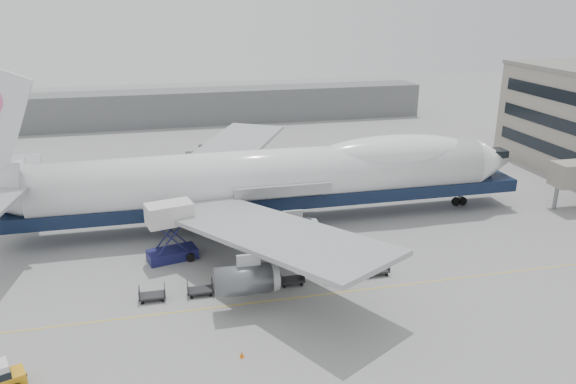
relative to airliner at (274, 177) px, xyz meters
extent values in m
plane|color=gray|center=(-0.64, -12.00, -5.62)|extent=(260.00, 260.00, 0.00)
cube|color=gold|center=(-0.64, -18.00, -5.62)|extent=(60.00, 0.15, 0.01)
cylinder|color=slate|center=(35.36, -4.00, -4.12)|extent=(0.50, 0.50, 3.00)
cube|color=slate|center=(-10.64, 58.00, -2.12)|extent=(110.00, 8.00, 7.00)
cylinder|color=white|center=(-0.64, 0.00, 0.08)|extent=(52.00, 6.40, 6.40)
cube|color=black|center=(0.36, 0.00, -2.48)|extent=(60.00, 5.76, 1.50)
cone|color=white|center=(28.36, 0.00, 0.08)|extent=(6.00, 6.40, 6.40)
ellipsoid|color=white|center=(14.96, 0.00, 1.84)|extent=(20.67, 5.78, 4.56)
cube|color=#9EA0A3|center=(-3.64, -14.28, -0.52)|extent=(20.35, 26.74, 2.26)
cube|color=#9EA0A3|center=(-3.64, 14.28, -0.52)|extent=(20.35, 26.74, 2.26)
cylinder|color=#595B60|center=(-6.64, 19.00, -2.72)|extent=(4.80, 2.60, 2.60)
cylinder|color=#595B60|center=(-0.64, 10.00, -2.72)|extent=(4.80, 2.60, 2.60)
cylinder|color=#595B60|center=(-0.64, -10.00, -2.72)|extent=(4.80, 2.60, 2.60)
cylinder|color=#595B60|center=(-6.64, -19.00, -2.72)|extent=(4.80, 2.60, 2.60)
cylinder|color=slate|center=(24.36, 0.00, -4.37)|extent=(0.36, 0.36, 2.50)
cylinder|color=black|center=(24.36, 0.00, -5.07)|extent=(1.10, 0.45, 1.10)
cylinder|color=slate|center=(-3.64, -3.00, -4.37)|extent=(0.36, 0.36, 2.50)
cylinder|color=black|center=(-3.64, -3.00, -5.07)|extent=(1.10, 0.45, 1.10)
cylinder|color=slate|center=(-3.64, 3.00, -4.37)|extent=(0.36, 0.36, 2.50)
cylinder|color=black|center=(-3.64, 3.00, -5.07)|extent=(1.10, 0.45, 1.10)
cube|color=navy|center=(-12.19, -7.50, -5.09)|extent=(5.30, 3.40, 1.08)
cube|color=silver|center=(-12.19, -7.50, -0.62)|extent=(4.97, 3.50, 2.15)
cube|color=navy|center=(-12.19, -8.58, -2.82)|extent=(3.43, 0.91, 3.86)
cube|color=navy|center=(-12.19, -6.42, -2.82)|extent=(3.43, 0.91, 3.86)
cube|color=slate|center=(-12.19, -5.93, -0.62)|extent=(2.56, 1.68, 0.15)
cylinder|color=black|center=(-13.95, -8.48, -5.18)|extent=(0.88, 0.34, 0.88)
cylinder|color=black|center=(-13.95, -6.52, -5.18)|extent=(0.88, 0.34, 0.88)
cylinder|color=black|center=(-10.43, -8.48, -5.18)|extent=(0.88, 0.34, 0.88)
cylinder|color=black|center=(-10.43, -6.52, -5.18)|extent=(0.88, 0.34, 0.88)
cube|color=orange|center=(-24.25, -25.40, -5.06)|extent=(3.23, 2.46, 1.13)
cylinder|color=black|center=(-23.22, -24.74, -5.27)|extent=(0.72, 0.31, 0.72)
cone|color=orange|center=(-7.84, -25.53, -5.38)|extent=(0.32, 0.32, 0.50)
cube|color=orange|center=(-7.84, -25.53, -5.61)|extent=(0.34, 0.34, 0.03)
cube|color=#2D2D30|center=(-14.25, -15.45, -5.17)|extent=(2.30, 1.35, 0.18)
cube|color=#2D2D30|center=(-15.35, -15.45, -4.77)|extent=(0.08, 1.35, 0.90)
cube|color=#2D2D30|center=(-13.15, -15.45, -4.77)|extent=(0.08, 1.35, 0.90)
cylinder|color=black|center=(-15.10, -16.00, -5.47)|extent=(0.30, 0.12, 0.30)
cylinder|color=black|center=(-15.10, -14.90, -5.47)|extent=(0.30, 0.12, 0.30)
cylinder|color=black|center=(-13.40, -16.00, -5.47)|extent=(0.30, 0.12, 0.30)
cylinder|color=black|center=(-13.40, -14.90, -5.47)|extent=(0.30, 0.12, 0.30)
cube|color=#2D2D30|center=(-10.03, -15.45, -5.17)|extent=(2.30, 1.35, 0.18)
cube|color=#2D2D30|center=(-11.13, -15.45, -4.77)|extent=(0.08, 1.35, 0.90)
cube|color=#2D2D30|center=(-8.93, -15.45, -4.77)|extent=(0.08, 1.35, 0.90)
cylinder|color=black|center=(-10.88, -16.00, -5.47)|extent=(0.30, 0.12, 0.30)
cylinder|color=black|center=(-10.88, -14.90, -5.47)|extent=(0.30, 0.12, 0.30)
cylinder|color=black|center=(-9.18, -16.00, -5.47)|extent=(0.30, 0.12, 0.30)
cylinder|color=black|center=(-9.18, -14.90, -5.47)|extent=(0.30, 0.12, 0.30)
cube|color=#2D2D30|center=(-5.81, -15.45, -5.17)|extent=(2.30, 1.35, 0.18)
cube|color=#2D2D30|center=(-6.91, -15.45, -4.77)|extent=(0.08, 1.35, 0.90)
cube|color=#2D2D30|center=(-4.71, -15.45, -4.77)|extent=(0.08, 1.35, 0.90)
cylinder|color=black|center=(-6.66, -16.00, -5.47)|extent=(0.30, 0.12, 0.30)
cylinder|color=black|center=(-6.66, -14.90, -5.47)|extent=(0.30, 0.12, 0.30)
cylinder|color=black|center=(-4.96, -16.00, -5.47)|extent=(0.30, 0.12, 0.30)
cylinder|color=black|center=(-4.96, -14.90, -5.47)|extent=(0.30, 0.12, 0.30)
cube|color=#2D2D30|center=(-1.59, -15.45, -5.17)|extent=(2.30, 1.35, 0.18)
cube|color=#2D2D30|center=(-2.69, -15.45, -4.77)|extent=(0.08, 1.35, 0.90)
cube|color=#2D2D30|center=(-0.49, -15.45, -4.77)|extent=(0.08, 1.35, 0.90)
cylinder|color=black|center=(-2.44, -16.00, -5.47)|extent=(0.30, 0.12, 0.30)
cylinder|color=black|center=(-2.44, -14.90, -5.47)|extent=(0.30, 0.12, 0.30)
cylinder|color=black|center=(-0.74, -16.00, -5.47)|extent=(0.30, 0.12, 0.30)
cylinder|color=black|center=(-0.74, -14.90, -5.47)|extent=(0.30, 0.12, 0.30)
cube|color=#2D2D30|center=(2.63, -15.45, -5.17)|extent=(2.30, 1.35, 0.18)
cube|color=#2D2D30|center=(1.53, -15.45, -4.77)|extent=(0.08, 1.35, 0.90)
cube|color=#2D2D30|center=(3.73, -15.45, -4.77)|extent=(0.08, 1.35, 0.90)
cylinder|color=black|center=(1.78, -16.00, -5.47)|extent=(0.30, 0.12, 0.30)
cylinder|color=black|center=(1.78, -14.90, -5.47)|extent=(0.30, 0.12, 0.30)
cylinder|color=black|center=(3.48, -16.00, -5.47)|extent=(0.30, 0.12, 0.30)
cylinder|color=black|center=(3.48, -14.90, -5.47)|extent=(0.30, 0.12, 0.30)
cube|color=#2D2D30|center=(6.85, -15.45, -5.17)|extent=(2.30, 1.35, 0.18)
cube|color=#2D2D30|center=(5.75, -15.45, -4.77)|extent=(0.08, 1.35, 0.90)
cube|color=#2D2D30|center=(7.95, -15.45, -4.77)|extent=(0.08, 1.35, 0.90)
cylinder|color=black|center=(6.00, -16.00, -5.47)|extent=(0.30, 0.12, 0.30)
cylinder|color=black|center=(6.00, -14.90, -5.47)|extent=(0.30, 0.12, 0.30)
cylinder|color=black|center=(7.70, -16.00, -5.47)|extent=(0.30, 0.12, 0.30)
cylinder|color=black|center=(7.70, -14.90, -5.47)|extent=(0.30, 0.12, 0.30)
camera|label=1|loc=(-12.62, -60.77, 19.77)|focal=35.00mm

